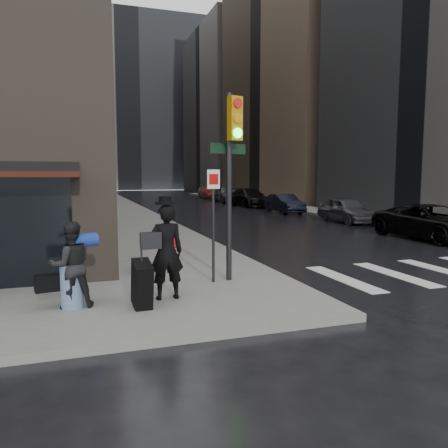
{
  "coord_description": "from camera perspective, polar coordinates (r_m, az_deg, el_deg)",
  "views": [
    {
      "loc": [
        -2.83,
        -8.41,
        2.62
      ],
      "look_at": [
        0.92,
        2.88,
        1.3
      ],
      "focal_mm": 35.0,
      "sensor_mm": 36.0,
      "label": 1
    }
  ],
  "objects": [
    {
      "name": "parked_car_3",
      "position": [
        37.09,
        3.38,
        3.46
      ],
      "size": [
        2.38,
        5.38,
        1.54
      ],
      "primitive_type": "imported",
      "rotation": [
        0.0,
        0.0,
        0.04
      ],
      "color": "black",
      "rests_on": "ground"
    },
    {
      "name": "traffic_light",
      "position": [
        10.12,
        0.81,
        8.21
      ],
      "size": [
        1.06,
        0.61,
        4.35
      ],
      "rotation": [
        0.0,
        0.0,
        0.25
      ],
      "color": "black",
      "rests_on": "ground"
    },
    {
      "name": "parked_car_2",
      "position": [
        30.94,
        7.91,
        2.66
      ],
      "size": [
        1.49,
        4.09,
        1.34
      ],
      "primitive_type": "imported",
      "rotation": [
        0.0,
        0.0,
        -0.02
      ],
      "color": "black",
      "rests_on": "ground"
    },
    {
      "name": "man_jeans",
      "position": [
        8.63,
        -19.41,
        -5.06
      ],
      "size": [
        1.19,
        0.76,
        1.63
      ],
      "rotation": [
        0.0,
        0.0,
        3.34
      ],
      "color": "black",
      "rests_on": "ground"
    },
    {
      "name": "parked_car_4",
      "position": [
        43.46,
        0.28,
        3.95
      ],
      "size": [
        2.09,
        4.82,
        1.62
      ],
      "primitive_type": "imported",
      "rotation": [
        0.0,
        0.0,
        -0.04
      ],
      "color": "#414247",
      "rests_on": "ground"
    },
    {
      "name": "ground",
      "position": [
        9.26,
        0.22,
        -10.12
      ],
      "size": [
        140.0,
        140.0,
        0.0
      ],
      "primitive_type": "plane",
      "color": "black",
      "rests_on": "ground"
    },
    {
      "name": "man_overcoat",
      "position": [
        8.69,
        -8.19,
        -4.24
      ],
      "size": [
        1.09,
        1.1,
        2.11
      ],
      "rotation": [
        0.0,
        0.0,
        3.19
      ],
      "color": "black",
      "rests_on": "ground"
    },
    {
      "name": "parked_car_0",
      "position": [
        19.89,
        25.57,
        0.22
      ],
      "size": [
        2.53,
        5.24,
        1.44
      ],
      "primitive_type": "imported",
      "rotation": [
        0.0,
        0.0,
        0.03
      ],
      "color": "black",
      "rests_on": "ground"
    },
    {
      "name": "parked_car_5",
      "position": [
        49.91,
        -2.08,
        4.15
      ],
      "size": [
        1.77,
        4.44,
        1.44
      ],
      "primitive_type": "imported",
      "rotation": [
        0.0,
        0.0,
        -0.06
      ],
      "color": "#430D0F",
      "rests_on": "ground"
    },
    {
      "name": "bldg_distant",
      "position": [
        87.89,
        -12.84,
        14.94
      ],
      "size": [
        40.0,
        12.0,
        32.0
      ],
      "primitive_type": "cube",
      "color": "slate",
      "rests_on": "ground"
    },
    {
      "name": "bldg_right_mid",
      "position": [
        54.63,
        15.84,
        23.55
      ],
      "size": [
        22.0,
        22.0,
        38.0
      ],
      "primitive_type": "cube",
      "color": "#9B7B60",
      "rests_on": "ground"
    },
    {
      "name": "sidewalk_left",
      "position": [
        35.62,
        -13.78,
        2.05
      ],
      "size": [
        4.0,
        50.0,
        0.15
      ],
      "primitive_type": "cube",
      "color": "slate",
      "rests_on": "ground"
    },
    {
      "name": "fire_hydrant",
      "position": [
        15.11,
        -6.82,
        -1.75
      ],
      "size": [
        0.46,
        0.35,
        0.8
      ],
      "rotation": [
        0.0,
        0.0,
        -0.43
      ],
      "color": "#AD0A1E",
      "rests_on": "ground"
    },
    {
      "name": "sidewalk_right",
      "position": [
        39.08,
        6.37,
        2.56
      ],
      "size": [
        3.0,
        50.0,
        0.15
      ],
      "primitive_type": "cube",
      "color": "slate",
      "rests_on": "ground"
    },
    {
      "name": "parked_car_1",
      "position": [
        25.38,
        15.7,
        1.79
      ],
      "size": [
        1.78,
        4.22,
        1.43
      ],
      "primitive_type": "imported",
      "rotation": [
        0.0,
        0.0,
        -0.02
      ],
      "color": "#424247",
      "rests_on": "ground"
    },
    {
      "name": "bldg_right_far",
      "position": [
        73.07,
        5.19,
        14.08
      ],
      "size": [
        22.0,
        20.0,
        25.0
      ],
      "primitive_type": "cube",
      "color": "slate",
      "rests_on": "ground"
    },
    {
      "name": "bldg_left_far",
      "position": [
        71.89,
        -27.17,
        13.95
      ],
      "size": [
        22.0,
        20.0,
        26.0
      ],
      "primitive_type": "cube",
      "color": "brown",
      "rests_on": "ground"
    }
  ]
}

